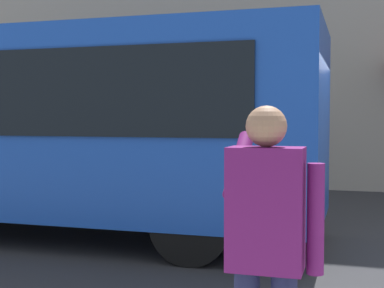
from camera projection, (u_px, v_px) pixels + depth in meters
ground_plane at (307, 251)px, 7.30m from camera, size 60.00×60.00×0.00m
red_bus at (25, 124)px, 8.45m from camera, size 9.05×2.54×3.08m
pedestrian_photographer at (267, 238)px, 2.92m from camera, size 0.53×0.52×1.70m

